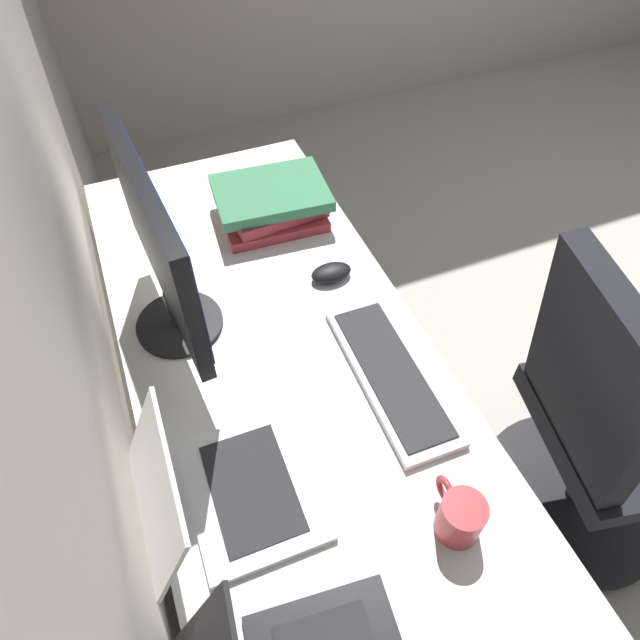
# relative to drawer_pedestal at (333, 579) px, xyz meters

# --- Properties ---
(desk) EXTENTS (1.84, 0.66, 0.73)m
(desk) POSITION_rel_drawer_pedestal_xyz_m (0.27, -0.03, 0.31)
(desk) COLOR white
(desk) RESTS_ON ground
(drawer_pedestal) EXTENTS (0.40, 0.51, 0.69)m
(drawer_pedestal) POSITION_rel_drawer_pedestal_xyz_m (0.00, 0.00, 0.00)
(drawer_pedestal) COLOR white
(drawer_pedestal) RESTS_ON ground
(monitor_primary) EXTENTS (0.52, 0.20, 0.43)m
(monitor_primary) POSITION_rel_drawer_pedestal_xyz_m (0.55, 0.16, 0.63)
(monitor_primary) COLOR black
(monitor_primary) RESTS_ON desk
(laptop_leftmost) EXTENTS (0.29, 0.33, 0.21)m
(laptop_leftmost) POSITION_rel_drawer_pedestal_xyz_m (0.10, 0.19, 0.43)
(laptop_leftmost) COLOR white
(laptop_leftmost) RESTS_ON desk
(keyboard_main) EXTENTS (0.42, 0.15, 0.02)m
(keyboard_main) POSITION_rel_drawer_pedestal_xyz_m (0.24, -0.23, 0.39)
(keyboard_main) COLOR silver
(keyboard_main) RESTS_ON desk
(mouse_main) EXTENTS (0.06, 0.10, 0.03)m
(mouse_main) POSITION_rel_drawer_pedestal_xyz_m (0.57, -0.23, 0.40)
(mouse_main) COLOR black
(mouse_main) RESTS_ON desk
(book_stack_near) EXTENTS (0.25, 0.32, 0.09)m
(book_stack_near) POSITION_rel_drawer_pedestal_xyz_m (0.84, -0.17, 0.43)
(book_stack_near) COLOR #B2383D
(book_stack_near) RESTS_ON desk
(coffee_mug) EXTENTS (0.12, 0.08, 0.09)m
(coffee_mug) POSITION_rel_drawer_pedestal_xyz_m (-0.10, -0.19, 0.43)
(coffee_mug) COLOR #A53338
(coffee_mug) RESTS_ON desk
(office_chair) EXTENTS (0.56, 0.59, 0.97)m
(office_chair) POSITION_rel_drawer_pedestal_xyz_m (0.04, -0.76, 0.11)
(office_chair) COLOR black
(office_chair) RESTS_ON ground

